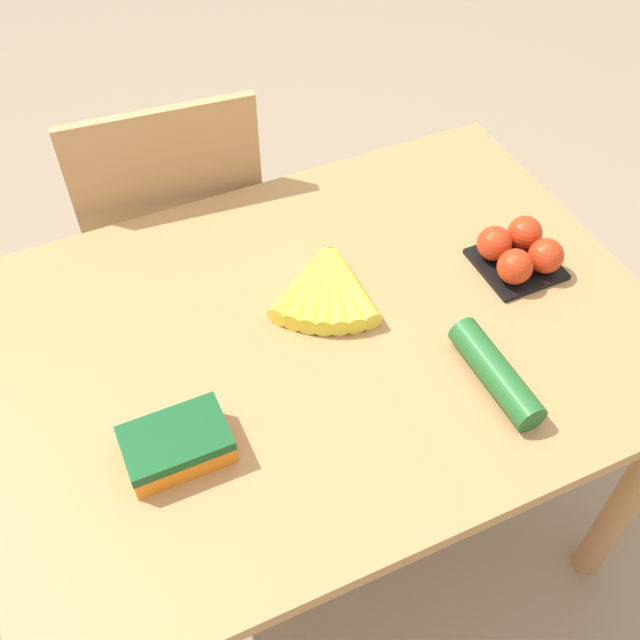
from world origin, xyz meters
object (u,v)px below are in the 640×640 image
chair (175,240)px  banana_bunch (327,288)px  tomato_pack (519,252)px  cucumber_near (496,373)px  carrot_bag (176,443)px

chair → banana_bunch: bearing=113.0°
banana_bunch → tomato_pack: bearing=-12.3°
chair → cucumber_near: bearing=117.8°
chair → carrot_bag: 0.79m
chair → cucumber_near: chair is taller
cucumber_near → chair: bearing=112.2°
banana_bunch → cucumber_near: cucumber_near is taller
chair → carrot_bag: (-0.18, -0.72, 0.27)m
tomato_pack → cucumber_near: tomato_pack is taller
tomato_pack → cucumber_near: 0.28m
banana_bunch → tomato_pack: (0.36, -0.08, 0.02)m
chair → tomato_pack: chair is taller
chair → tomato_pack: size_ratio=6.39×
cucumber_near → banana_bunch: bearing=120.0°
chair → cucumber_near: (0.33, -0.81, 0.27)m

